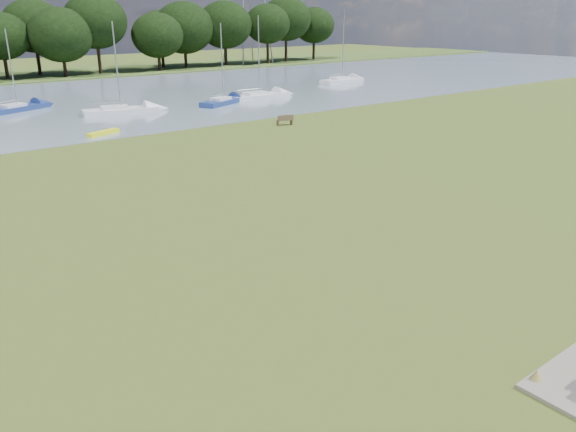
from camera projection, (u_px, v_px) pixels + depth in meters
ground at (280, 228)px, 24.35m from camera, size 220.00×220.00×0.00m
river at (23, 107)px, 55.44m from camera, size 220.00×40.00×0.10m
riverbank_bench at (285, 120)px, 46.43m from camera, size 1.48×0.78×0.87m
kayak at (103, 133)px, 42.81m from camera, size 2.78×1.59×0.27m
sailboat_2 at (259, 94)px, 60.68m from camera, size 7.08×2.07×8.52m
sailboat_3 at (120, 109)px, 51.67m from camera, size 6.96×3.17×8.08m
sailboat_4 at (17, 107)px, 52.98m from camera, size 6.38×4.19×7.40m
sailboat_5 at (342, 79)px, 74.43m from camera, size 7.05×2.62×9.17m
sailboat_6 at (223, 100)px, 56.96m from camera, size 6.28×4.08×7.83m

